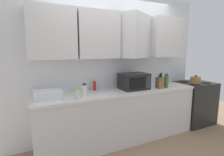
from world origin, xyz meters
The scene contains 13 objects.
wall_back_with_cabinets centered at (0.00, -0.07, 1.58)m, with size 3.73×0.64×2.60m.
counter_run centered at (0.00, -0.30, 0.45)m, with size 2.86×0.63×0.90m.
stove_range centered at (1.81, -0.32, 0.45)m, with size 0.76×0.64×0.91m.
kettle centered at (1.64, -0.46, 0.98)m, with size 0.20×0.20×0.17m.
microwave centered at (0.28, -0.29, 1.04)m, with size 0.48×0.37×0.28m.
dish_rack centered at (-1.17, -0.30, 0.96)m, with size 0.38×0.30×0.12m, color silver.
knife_block centered at (0.73, -0.44, 1.00)m, with size 0.11×0.13×0.28m.
bottle_white_jar centered at (-0.64, -0.33, 0.99)m, with size 0.08×0.08×0.18m.
bottle_amber_vinegar centered at (1.22, -0.10, 0.98)m, with size 0.08×0.08×0.18m.
bottle_blue_cleaner centered at (1.03, -0.21, 0.98)m, with size 0.07×0.07×0.16m.
bottle_green_oil centered at (0.89, -0.44, 1.02)m, with size 0.07×0.07×0.26m.
bottle_clear_tall centered at (-0.80, -0.50, 0.97)m, with size 0.07×0.07×0.15m.
bottle_red_sauce centered at (-0.39, -0.09, 0.98)m, with size 0.05×0.05×0.17m.
Camera 1 is at (-1.39, -2.87, 1.59)m, focal length 28.02 mm.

